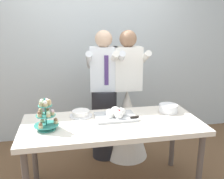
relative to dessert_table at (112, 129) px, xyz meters
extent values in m
cube|color=silver|center=(0.00, 1.46, 0.75)|extent=(5.20, 0.10, 2.90)
cube|color=silver|center=(0.00, 0.00, 0.05)|extent=(1.80, 0.80, 0.05)
cylinder|color=#564C47|center=(0.82, -0.32, -0.34)|extent=(0.06, 0.06, 0.72)
cylinder|color=#564C47|center=(-0.82, 0.32, -0.34)|extent=(0.06, 0.06, 0.72)
cylinder|color=#564C47|center=(0.82, 0.32, -0.34)|extent=(0.06, 0.06, 0.72)
cylinder|color=teal|center=(-0.64, -0.05, 0.08)|extent=(0.17, 0.17, 0.01)
cylinder|color=teal|center=(-0.64, -0.05, 0.23)|extent=(0.01, 0.01, 0.31)
cylinder|color=teal|center=(-0.64, -0.05, 0.12)|extent=(0.23, 0.23, 0.01)
cylinder|color=#D1B784|center=(-0.55, -0.04, 0.14)|extent=(0.04, 0.04, 0.03)
sphere|color=brown|center=(-0.55, -0.04, 0.16)|extent=(0.04, 0.04, 0.04)
cylinder|color=#D1B784|center=(-0.68, 0.02, 0.14)|extent=(0.04, 0.04, 0.03)
sphere|color=#EAB7C6|center=(-0.68, 0.02, 0.16)|extent=(0.04, 0.04, 0.04)
cylinder|color=#D1B784|center=(-0.68, -0.13, 0.14)|extent=(0.04, 0.04, 0.03)
sphere|color=brown|center=(-0.68, -0.13, 0.16)|extent=(0.04, 0.04, 0.04)
cylinder|color=teal|center=(-0.64, -0.05, 0.21)|extent=(0.18, 0.18, 0.01)
cylinder|color=#D1B784|center=(-0.58, -0.06, 0.23)|extent=(0.04, 0.04, 0.03)
sphere|color=#EAB7C6|center=(-0.58, -0.06, 0.25)|extent=(0.04, 0.04, 0.04)
cylinder|color=#D1B784|center=(-0.62, 0.01, 0.23)|extent=(0.04, 0.04, 0.03)
sphere|color=brown|center=(-0.62, 0.01, 0.25)|extent=(0.04, 0.04, 0.04)
cylinder|color=#D1B784|center=(-0.69, -0.01, 0.23)|extent=(0.04, 0.04, 0.03)
sphere|color=#D6B27A|center=(-0.69, -0.01, 0.25)|extent=(0.04, 0.04, 0.04)
cylinder|color=#D1B784|center=(-0.69, -0.09, 0.23)|extent=(0.04, 0.04, 0.03)
sphere|color=brown|center=(-0.69, -0.09, 0.25)|extent=(0.04, 0.04, 0.04)
cylinder|color=#D1B784|center=(-0.61, -0.11, 0.23)|extent=(0.04, 0.04, 0.03)
sphere|color=beige|center=(-0.61, -0.11, 0.25)|extent=(0.04, 0.04, 0.04)
cylinder|color=teal|center=(-0.64, -0.05, 0.31)|extent=(0.13, 0.13, 0.01)
cylinder|color=#D1B784|center=(-0.60, -0.05, 0.33)|extent=(0.04, 0.04, 0.03)
sphere|color=#D6B27A|center=(-0.60, -0.05, 0.35)|extent=(0.04, 0.04, 0.04)
cylinder|color=#D1B784|center=(-0.62, -0.02, 0.33)|extent=(0.04, 0.04, 0.03)
sphere|color=#EAB7C6|center=(-0.62, -0.02, 0.35)|extent=(0.04, 0.04, 0.04)
cylinder|color=#D1B784|center=(-0.67, -0.03, 0.33)|extent=(0.04, 0.04, 0.03)
sphere|color=beige|center=(-0.67, -0.03, 0.35)|extent=(0.04, 0.04, 0.04)
cylinder|color=#D1B784|center=(-0.67, -0.07, 0.33)|extent=(0.04, 0.04, 0.03)
sphere|color=beige|center=(-0.67, -0.07, 0.35)|extent=(0.04, 0.04, 0.04)
cylinder|color=#D1B784|center=(-0.63, -0.09, 0.33)|extent=(0.04, 0.04, 0.03)
sphere|color=white|center=(-0.63, -0.09, 0.35)|extent=(0.04, 0.04, 0.04)
cube|color=silver|center=(0.05, 0.11, 0.09)|extent=(0.42, 0.31, 0.02)
sphere|color=white|center=(0.12, 0.11, 0.13)|extent=(0.10, 0.10, 0.10)
sphere|color=white|center=(0.08, 0.18, 0.13)|extent=(0.08, 0.08, 0.08)
sphere|color=white|center=(0.00, 0.15, 0.12)|extent=(0.08, 0.08, 0.08)
sphere|color=white|center=(-0.01, 0.06, 0.12)|extent=(0.07, 0.07, 0.07)
sphere|color=white|center=(0.08, 0.04, 0.13)|extent=(0.09, 0.09, 0.09)
sphere|color=white|center=(0.05, 0.11, 0.14)|extent=(0.11, 0.11, 0.11)
sphere|color=#B21923|center=(0.09, 0.06, 0.17)|extent=(0.02, 0.02, 0.02)
sphere|color=#B21923|center=(0.07, 0.10, 0.18)|extent=(0.02, 0.02, 0.02)
sphere|color=#DB474C|center=(0.06, 0.11, 0.18)|extent=(0.02, 0.02, 0.02)
sphere|color=#DB474C|center=(0.08, 0.11, 0.18)|extent=(0.02, 0.02, 0.02)
cube|color=silver|center=(0.08, -0.01, 0.10)|extent=(0.23, 0.04, 0.00)
cube|color=black|center=(0.23, 0.01, 0.11)|extent=(0.09, 0.03, 0.02)
cylinder|color=white|center=(0.67, 0.17, 0.08)|extent=(0.20, 0.20, 0.01)
cylinder|color=white|center=(0.67, 0.17, 0.09)|extent=(0.20, 0.20, 0.01)
cylinder|color=white|center=(0.67, 0.17, 0.10)|extent=(0.20, 0.20, 0.01)
cylinder|color=white|center=(0.67, 0.16, 0.11)|extent=(0.20, 0.20, 0.01)
cylinder|color=white|center=(0.67, 0.16, 0.12)|extent=(0.20, 0.20, 0.01)
cylinder|color=white|center=(0.67, 0.17, 0.13)|extent=(0.20, 0.20, 0.01)
cylinder|color=white|center=(0.67, 0.17, 0.15)|extent=(0.20, 0.20, 0.01)
cylinder|color=white|center=(0.67, 0.17, 0.16)|extent=(0.20, 0.20, 0.01)
cylinder|color=white|center=(-0.30, 0.23, 0.08)|extent=(0.24, 0.24, 0.01)
cylinder|color=white|center=(-0.30, 0.23, 0.11)|extent=(0.19, 0.19, 0.05)
cylinder|color=#232328|center=(0.03, 0.71, -0.24)|extent=(0.32, 0.32, 0.92)
cube|color=white|center=(0.03, 0.71, 0.49)|extent=(0.36, 0.24, 0.54)
sphere|color=#D8B293|center=(0.03, 0.71, 0.85)|extent=(0.21, 0.21, 0.21)
cylinder|color=white|center=(-0.14, 0.73, 0.60)|extent=(0.14, 0.49, 0.28)
cylinder|color=white|center=(0.24, 0.69, 0.60)|extent=(0.14, 0.49, 0.28)
cube|color=#4C3372|center=(0.05, 0.60, 0.49)|extent=(0.05, 0.02, 0.36)
cone|color=white|center=(0.33, 0.68, -0.24)|extent=(0.56, 0.56, 0.92)
cube|color=white|center=(0.33, 0.68, 0.49)|extent=(0.35, 0.21, 0.54)
sphere|color=#997054|center=(0.33, 0.68, 0.85)|extent=(0.21, 0.21, 0.21)
cylinder|color=white|center=(0.14, 0.68, 0.60)|extent=(0.09, 0.49, 0.28)
cylinder|color=white|center=(0.52, 0.67, 0.60)|extent=(0.09, 0.49, 0.28)
camera|label=1|loc=(-0.46, -2.31, 1.05)|focal=40.36mm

